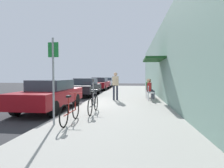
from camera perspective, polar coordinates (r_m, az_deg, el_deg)
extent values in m
plane|color=#2D2D30|center=(9.82, -9.70, -6.81)|extent=(60.00, 60.00, 0.00)
cube|color=#9E9B93|center=(11.40, 4.20, -5.18)|extent=(4.50, 32.00, 0.12)
cube|color=gray|center=(11.47, 16.39, 6.78)|extent=(0.30, 32.00, 4.92)
cube|color=#19471E|center=(11.24, 12.97, 7.63)|extent=(1.10, 2.80, 0.12)
cube|color=maroon|center=(8.90, -19.03, -3.80)|extent=(1.80, 4.40, 0.62)
cube|color=#333D47|center=(8.99, -18.67, -0.26)|extent=(1.48, 2.11, 0.47)
cylinder|color=black|center=(9.89, -11.38, -4.89)|extent=(0.22, 0.64, 0.64)
cylinder|color=black|center=(10.50, -19.64, -4.56)|extent=(0.22, 0.64, 0.64)
cylinder|color=black|center=(7.38, -18.10, -7.49)|extent=(0.22, 0.64, 0.64)
cylinder|color=black|center=(8.17, -28.28, -6.70)|extent=(0.22, 0.64, 0.64)
cube|color=black|center=(14.70, -8.41, -1.32)|extent=(1.80, 4.40, 0.58)
cube|color=#333D47|center=(14.82, -8.27, 0.83)|extent=(1.48, 2.11, 0.51)
cylinder|color=black|center=(15.86, -4.33, -2.07)|extent=(0.22, 0.64, 0.64)
cylinder|color=black|center=(16.24, -9.82, -1.99)|extent=(0.22, 0.64, 0.64)
cylinder|color=black|center=(13.21, -6.65, -3.00)|extent=(0.22, 0.64, 0.64)
cylinder|color=black|center=(13.67, -13.13, -2.86)|extent=(0.22, 0.64, 0.64)
cube|color=maroon|center=(20.58, -3.95, -0.17)|extent=(1.80, 4.40, 0.60)
cube|color=#333D47|center=(20.71, -3.88, 1.39)|extent=(1.48, 2.11, 0.51)
cylinder|color=black|center=(21.81, -1.23, -0.81)|extent=(0.22, 0.64, 0.64)
cylinder|color=black|center=(22.09, -5.30, -0.78)|extent=(0.22, 0.64, 0.64)
cylinder|color=black|center=(19.12, -2.39, -1.28)|extent=(0.22, 0.64, 0.64)
cylinder|color=black|center=(19.44, -7.00, -1.23)|extent=(0.22, 0.64, 0.64)
cube|color=silver|center=(26.11, -1.63, 0.43)|extent=(1.80, 4.40, 0.62)
cube|color=#333D47|center=(26.25, -1.58, 1.59)|extent=(1.48, 2.11, 0.43)
cylinder|color=black|center=(27.37, 0.44, -0.13)|extent=(0.22, 0.64, 0.64)
cylinder|color=black|center=(27.60, -2.83, -0.11)|extent=(0.22, 0.64, 0.64)
cylinder|color=black|center=(24.67, -0.28, -0.42)|extent=(0.22, 0.64, 0.64)
cylinder|color=black|center=(24.92, -3.89, -0.40)|extent=(0.22, 0.64, 0.64)
cube|color=#B7B7BC|center=(31.72, -0.10, 0.78)|extent=(1.80, 4.40, 0.60)
cube|color=#333D47|center=(31.86, -0.07, 1.70)|extent=(1.48, 2.11, 0.41)
cylinder|color=black|center=(33.00, 1.55, 0.32)|extent=(0.22, 0.64, 0.64)
cylinder|color=black|center=(33.19, -1.17, 0.33)|extent=(0.22, 0.64, 0.64)
cylinder|color=black|center=(30.29, 1.07, 0.12)|extent=(0.22, 0.64, 0.64)
cylinder|color=black|center=(30.49, -1.90, 0.14)|extent=(0.22, 0.64, 0.64)
cylinder|color=slate|center=(10.45, -6.01, -2.53)|extent=(0.07, 0.07, 1.10)
cube|color=#383D42|center=(10.41, -6.03, 1.09)|extent=(0.12, 0.10, 0.22)
cylinder|color=gray|center=(5.63, -18.13, 0.69)|extent=(0.06, 0.06, 2.60)
cube|color=#19722D|center=(5.70, -18.18, 10.29)|extent=(0.32, 0.02, 0.44)
torus|color=black|center=(6.33, -11.44, -7.88)|extent=(0.04, 0.66, 0.66)
torus|color=black|center=(5.36, -15.02, -9.80)|extent=(0.04, 0.66, 0.66)
cylinder|color=maroon|center=(5.84, -13.08, -8.76)|extent=(0.04, 1.05, 0.04)
cylinder|color=maroon|center=(5.66, -13.63, -6.57)|extent=(0.04, 0.04, 0.50)
cube|color=black|center=(5.63, -13.66, -3.85)|extent=(0.10, 0.20, 0.06)
cylinder|color=maroon|center=(6.24, -11.61, -5.43)|extent=(0.03, 0.03, 0.56)
cylinder|color=maroon|center=(6.21, -11.63, -2.87)|extent=(0.46, 0.03, 0.03)
torus|color=black|center=(7.71, -5.10, -5.97)|extent=(0.04, 0.66, 0.66)
torus|color=black|center=(6.70, -6.98, -7.27)|extent=(0.04, 0.66, 0.66)
cylinder|color=black|center=(7.20, -5.97, -6.58)|extent=(0.04, 1.05, 0.04)
cylinder|color=black|center=(7.02, -6.26, -4.75)|extent=(0.04, 0.04, 0.50)
cube|color=black|center=(6.99, -6.27, -2.56)|extent=(0.10, 0.20, 0.06)
cylinder|color=black|center=(7.62, -5.18, -3.95)|extent=(0.03, 0.03, 0.56)
cylinder|color=black|center=(7.60, -5.19, -1.85)|extent=(0.46, 0.03, 0.03)
cylinder|color=silver|center=(11.25, 13.51, -3.89)|extent=(0.04, 0.04, 0.45)
cylinder|color=silver|center=(10.87, 13.52, -4.11)|extent=(0.04, 0.04, 0.45)
cylinder|color=silver|center=(11.25, 11.57, -3.87)|extent=(0.04, 0.04, 0.45)
cylinder|color=silver|center=(10.87, 11.51, -4.09)|extent=(0.04, 0.04, 0.45)
cube|color=silver|center=(11.03, 12.54, -2.75)|extent=(0.49, 0.49, 0.03)
cube|color=silver|center=(11.02, 11.49, -1.68)|extent=(0.08, 0.44, 0.40)
cylinder|color=silver|center=(12.00, 13.21, -3.49)|extent=(0.04, 0.04, 0.45)
cylinder|color=silver|center=(11.62, 12.92, -3.68)|extent=(0.04, 0.04, 0.45)
cylinder|color=silver|center=(12.06, 11.42, -3.44)|extent=(0.04, 0.04, 0.45)
cylinder|color=silver|center=(11.69, 11.08, -3.63)|extent=(0.04, 0.04, 0.45)
cube|color=silver|center=(11.82, 12.17, -2.40)|extent=(0.54, 0.54, 0.03)
cube|color=silver|center=(11.84, 11.20, -1.39)|extent=(0.14, 0.43, 0.40)
cylinder|color=#232838|center=(11.91, 13.09, -3.48)|extent=(0.11, 0.11, 0.47)
cylinder|color=#232838|center=(11.91, 12.49, -2.34)|extent=(0.38, 0.23, 0.14)
cylinder|color=#232838|center=(11.71, 12.94, -3.58)|extent=(0.11, 0.11, 0.47)
cylinder|color=#232838|center=(11.71, 12.33, -2.42)|extent=(0.38, 0.23, 0.14)
cube|color=#B22626|center=(11.81, 11.80, -0.92)|extent=(0.31, 0.40, 0.56)
sphere|color=tan|center=(11.79, 11.82, 1.07)|extent=(0.22, 0.22, 0.22)
cylinder|color=silver|center=(13.01, 12.71, -3.02)|extent=(0.04, 0.04, 0.45)
cylinder|color=silver|center=(12.63, 12.45, -3.18)|extent=(0.04, 0.04, 0.45)
cylinder|color=silver|center=(13.07, 11.06, -2.98)|extent=(0.04, 0.04, 0.45)
cylinder|color=silver|center=(12.70, 10.75, -3.14)|extent=(0.04, 0.04, 0.45)
cube|color=silver|center=(12.83, 11.75, -2.01)|extent=(0.54, 0.54, 0.03)
cube|color=silver|center=(12.85, 10.86, -1.08)|extent=(0.14, 0.43, 0.40)
cylinder|color=#232838|center=(12.92, 12.61, -3.01)|extent=(0.11, 0.11, 0.47)
cylinder|color=#232838|center=(12.92, 12.05, -1.96)|extent=(0.38, 0.23, 0.14)
cylinder|color=#232838|center=(12.72, 12.47, -3.10)|extent=(0.11, 0.11, 0.47)
cylinder|color=#232838|center=(12.72, 11.90, -2.03)|extent=(0.38, 0.23, 0.14)
cube|color=#267233|center=(12.82, 11.41, -0.64)|extent=(0.30, 0.40, 0.56)
sphere|color=tan|center=(12.81, 11.43, 1.19)|extent=(0.22, 0.22, 0.22)
cylinder|color=#232838|center=(11.01, 0.59, -2.78)|extent=(0.12, 0.12, 0.90)
cylinder|color=#232838|center=(10.99, 1.63, -2.79)|extent=(0.12, 0.12, 0.90)
cube|color=#CCB28C|center=(10.95, 1.11, 1.02)|extent=(0.36, 0.22, 0.56)
sphere|color=tan|center=(10.95, 1.11, 3.16)|extent=(0.22, 0.22, 0.22)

